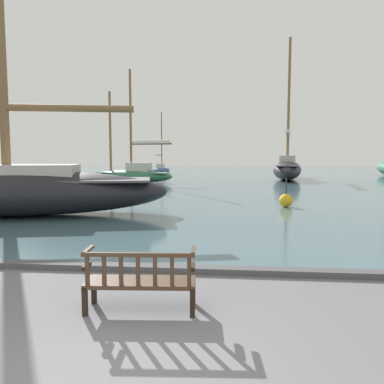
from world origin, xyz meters
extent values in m
cube|color=#476670|center=(0.00, 44.00, 0.04)|extent=(100.00, 80.00, 0.08)
cube|color=#4C4C50|center=(0.00, 3.85, 0.06)|extent=(40.00, 0.30, 0.12)
cube|color=black|center=(-0.73, 2.15, 0.21)|extent=(0.07, 0.07, 0.42)
cube|color=black|center=(0.80, 2.26, 0.21)|extent=(0.07, 0.07, 0.42)
cube|color=black|center=(-0.70, 1.71, 0.21)|extent=(0.07, 0.07, 0.42)
cube|color=black|center=(0.83, 1.81, 0.21)|extent=(0.07, 0.07, 0.42)
cube|color=#422D1E|center=(0.05, 1.98, 0.42)|extent=(1.63, 0.63, 0.06)
cube|color=#422D1E|center=(0.06, 1.76, 0.89)|extent=(1.60, 0.16, 0.06)
cube|color=#422D1E|center=(-0.65, 1.71, 0.66)|extent=(0.06, 0.04, 0.41)
cube|color=#422D1E|center=(-0.41, 1.73, 0.66)|extent=(0.06, 0.04, 0.41)
cube|color=#422D1E|center=(-0.17, 1.75, 0.66)|extent=(0.06, 0.04, 0.41)
cube|color=#422D1E|center=(0.06, 1.76, 0.66)|extent=(0.06, 0.04, 0.41)
cube|color=#422D1E|center=(0.30, 1.78, 0.66)|extent=(0.06, 0.04, 0.41)
cube|color=#422D1E|center=(0.54, 1.80, 0.66)|extent=(0.06, 0.04, 0.41)
cube|color=#422D1E|center=(0.78, 1.81, 0.66)|extent=(0.06, 0.04, 0.41)
cube|color=black|center=(-0.71, 1.84, 0.69)|extent=(0.08, 0.30, 0.06)
cube|color=#422D1E|center=(-0.72, 1.93, 0.90)|extent=(0.09, 0.47, 0.04)
cube|color=black|center=(0.82, 1.95, 0.69)|extent=(0.08, 0.30, 0.06)
cube|color=#422D1E|center=(0.82, 2.04, 0.90)|extent=(0.09, 0.47, 0.04)
ellipsoid|color=black|center=(-6.53, 9.82, 0.92)|extent=(11.67, 5.50, 1.68)
cube|color=#4C4C51|center=(-6.53, 9.82, 1.38)|extent=(10.18, 4.43, 0.08)
cube|color=beige|center=(-5.70, 10.00, 1.70)|extent=(3.06, 2.31, 0.55)
cylinder|color=brown|center=(-6.80, 9.77, 6.87)|extent=(0.32, 0.32, 10.89)
cylinder|color=brown|center=(-4.53, 10.25, 4.04)|extent=(4.60, 1.22, 0.26)
ellipsoid|color=black|center=(6.94, 33.40, 0.98)|extent=(4.27, 11.21, 1.80)
cube|color=#4C4C51|center=(6.94, 33.40, 1.48)|extent=(3.43, 9.81, 0.08)
cube|color=beige|center=(6.81, 32.59, 1.94)|extent=(1.73, 2.24, 0.84)
cylinder|color=brown|center=(6.98, 33.67, 7.47)|extent=(0.26, 0.26, 11.90)
cylinder|color=brown|center=(6.51, 30.75, 4.09)|extent=(1.13, 5.88, 0.21)
cylinder|color=silver|center=(6.51, 30.75, 4.29)|extent=(1.24, 5.33, 0.41)
ellipsoid|color=navy|center=(-6.73, 41.34, 0.52)|extent=(1.83, 5.81, 0.87)
cube|color=#516B9E|center=(-6.73, 41.34, 0.76)|extent=(1.44, 5.10, 0.08)
cube|color=beige|center=(-6.78, 40.92, 1.12)|extent=(0.82, 1.32, 0.64)
cylinder|color=brown|center=(-6.72, 41.49, 4.17)|extent=(0.13, 0.13, 6.74)
cylinder|color=brown|center=(-6.83, 40.42, 2.46)|extent=(0.31, 2.15, 0.10)
ellipsoid|color=#2D6647|center=(-6.67, 27.62, 0.62)|extent=(7.21, 3.26, 1.09)
cube|color=#5B9375|center=(-6.67, 27.62, 0.92)|extent=(6.29, 2.61, 0.08)
cube|color=beige|center=(-6.16, 27.52, 1.36)|extent=(2.10, 1.44, 0.80)
cylinder|color=brown|center=(-6.84, 27.65, 5.20)|extent=(0.20, 0.20, 8.47)
cylinder|color=brown|center=(-5.07, 27.31, 3.32)|extent=(3.56, 0.83, 0.16)
cylinder|color=silver|center=(-5.07, 27.31, 3.48)|extent=(3.24, 0.92, 0.32)
cylinder|color=brown|center=(-8.72, 28.01, 4.35)|extent=(0.20, 0.20, 6.77)
sphere|color=gold|center=(3.82, 13.18, 0.37)|extent=(0.57, 0.57, 0.57)
cylinder|color=#2D2D33|center=(3.82, 13.18, 1.00)|extent=(0.06, 0.06, 0.70)
camera|label=1|loc=(1.32, -3.26, 2.26)|focal=35.00mm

